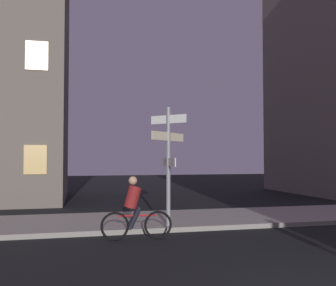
% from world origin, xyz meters
% --- Properties ---
extents(sidewalk_kerb, '(40.00, 3.41, 0.14)m').
position_xyz_m(sidewalk_kerb, '(0.00, 7.39, 0.07)').
color(sidewalk_kerb, gray).
rests_on(sidewalk_kerb, ground_plane).
extents(signpost, '(1.22, 1.62, 3.40)m').
position_xyz_m(signpost, '(-1.10, 6.02, 2.13)').
color(signpost, gray).
rests_on(signpost, sidewalk_kerb).
extents(cyclist, '(1.82, 0.34, 1.61)m').
position_xyz_m(cyclist, '(-2.22, 5.00, 0.75)').
color(cyclist, black).
rests_on(cyclist, ground_plane).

